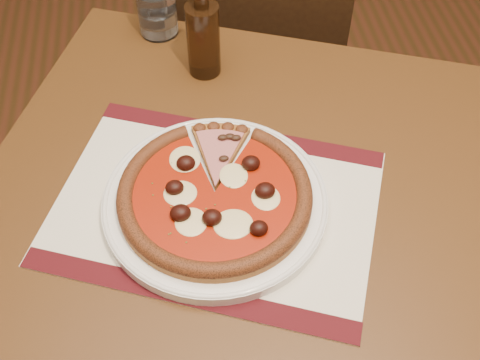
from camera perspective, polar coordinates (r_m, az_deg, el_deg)
The scene contains 8 objects.
table at distance 0.96m, azimuth 0.16°, elevation -5.86°, with size 1.04×1.04×0.75m.
chair_far at distance 1.48m, azimuth 1.11°, elevation 10.13°, with size 0.49×0.49×0.86m.
placemat at distance 0.88m, azimuth -2.35°, elevation -2.49°, with size 0.46×0.33×0.00m, color white.
plate at distance 0.87m, azimuth -2.37°, elevation -2.10°, with size 0.32×0.32×0.02m, color white.
pizza at distance 0.85m, azimuth -2.41°, elevation -1.32°, with size 0.28×0.28×0.04m.
ham_slice at distance 0.91m, azimuth -1.48°, elevation 2.48°, with size 0.09×0.13×0.02m.
water_glass at distance 1.16m, azimuth -7.86°, elevation 15.54°, with size 0.07×0.07×0.09m, color white.
bottle at distance 1.04m, azimuth -3.51°, elevation 13.47°, with size 0.06×0.06×0.19m.
Camera 1 is at (-0.66, -0.69, 1.45)m, focal length 45.00 mm.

